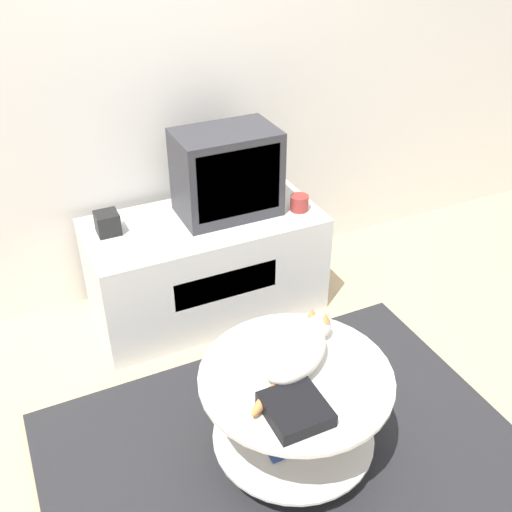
{
  "coord_description": "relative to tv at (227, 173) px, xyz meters",
  "views": [
    {
      "loc": [
        -0.8,
        -1.43,
        2.04
      ],
      "look_at": [
        0.13,
        0.55,
        0.62
      ],
      "focal_mm": 42.0,
      "sensor_mm": 36.0,
      "label": 1
    }
  ],
  "objects": [
    {
      "name": "wall_back",
      "position": [
        -0.22,
        0.35,
        0.53
      ],
      "size": [
        8.0,
        0.05,
        2.6
      ],
      "color": "silver",
      "rests_on": "ground_plane"
    },
    {
      "name": "tv",
      "position": [
        0.0,
        0.0,
        0.0
      ],
      "size": [
        0.5,
        0.32,
        0.44
      ],
      "color": "#333338",
      "rests_on": "tv_stand"
    },
    {
      "name": "tv_stand",
      "position": [
        -0.14,
        -0.02,
        -0.49
      ],
      "size": [
        1.19,
        0.57,
        0.55
      ],
      "color": "silver",
      "rests_on": "ground_plane"
    },
    {
      "name": "mug",
      "position": [
        0.34,
        -0.14,
        -0.18
      ],
      "size": [
        0.09,
        0.09,
        0.08
      ],
      "color": "#99332D",
      "rests_on": "tv_stand"
    },
    {
      "name": "rug",
      "position": [
        -0.22,
        -1.08,
        -0.76
      ],
      "size": [
        1.91,
        1.32,
        0.02
      ],
      "color": "#28282B",
      "rests_on": "ground_plane"
    },
    {
      "name": "ground_plane",
      "position": [
        -0.22,
        -1.08,
        -0.77
      ],
      "size": [
        12.0,
        12.0,
        0.0
      ],
      "primitive_type": "plane",
      "color": "tan"
    },
    {
      "name": "dvd_box",
      "position": [
        -0.3,
        -1.28,
        -0.28
      ],
      "size": [
        0.2,
        0.22,
        0.05
      ],
      "color": "black",
      "rests_on": "coffee_table"
    },
    {
      "name": "cat",
      "position": [
        -0.17,
        -1.06,
        -0.24
      ],
      "size": [
        0.49,
        0.37,
        0.13
      ],
      "rotation": [
        0.0,
        0.0,
        0.6
      ],
      "color": "silver",
      "rests_on": "coffee_table"
    },
    {
      "name": "speaker",
      "position": [
        -0.61,
        0.05,
        -0.16
      ],
      "size": [
        0.11,
        0.11,
        0.11
      ],
      "color": "black",
      "rests_on": "tv_stand"
    },
    {
      "name": "coffee_table",
      "position": [
        -0.2,
        -1.12,
        -0.46
      ],
      "size": [
        0.73,
        0.73,
        0.45
      ],
      "color": "#B2B2B7",
      "rests_on": "rug"
    }
  ]
}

